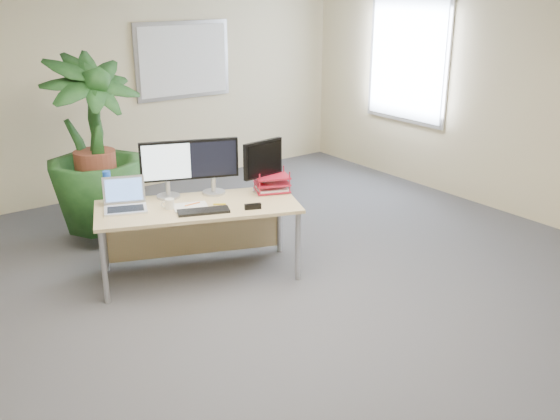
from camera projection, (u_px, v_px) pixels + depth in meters
floor at (302, 333)px, 4.67m from camera, size 8.00×8.00×0.00m
back_wall at (90, 85)px, 7.23m from camera, size 7.00×0.04×2.70m
whiteboard at (183, 60)px, 7.80m from camera, size 1.30×0.04×0.95m
window at (407, 60)px, 7.80m from camera, size 0.04×1.30×1.55m
desk at (197, 216)px, 5.51m from camera, size 1.87×1.31×0.66m
floor_plant at (96, 169)px, 6.10m from camera, size 1.00×1.00×1.50m
monitor_left at (166, 166)px, 5.47m from camera, size 0.44×0.21×0.51m
monitor_right at (213, 163)px, 5.57m from camera, size 0.44×0.21×0.51m
monitor_dark at (263, 163)px, 5.63m from camera, size 0.43×0.20×0.48m
laptop at (125, 201)px, 5.28m from camera, size 0.44×0.41×0.25m
keyboard at (204, 211)px, 5.20m from camera, size 0.45×0.29×0.02m
coffee_mug at (169, 204)px, 5.28m from camera, size 0.11×0.08×0.09m
spiral_notebook at (191, 207)px, 5.32m from camera, size 0.34×0.30×0.01m
orange_pen at (192, 204)px, 5.36m from camera, size 0.15×0.02×0.01m
yellow_highlighter at (220, 204)px, 5.38m from camera, size 0.10×0.07×0.01m
water_bottle at (108, 188)px, 5.39m from camera, size 0.07×0.07×0.29m
letter_tray at (272, 185)px, 5.70m from camera, size 0.37×0.33×0.14m
stapler at (253, 206)px, 5.28m from camera, size 0.15×0.09×0.05m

